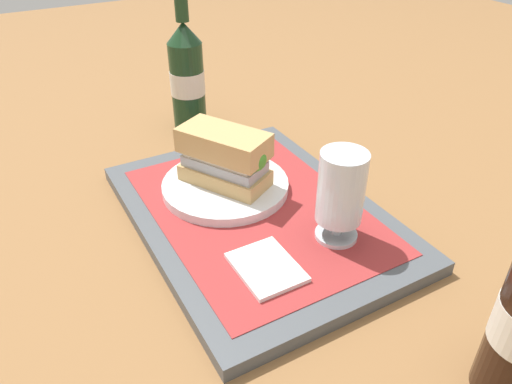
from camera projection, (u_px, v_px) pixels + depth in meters
name	position (u px, v px, depth m)	size (l,w,h in m)	color
ground_plane	(256.00, 221.00, 0.71)	(3.00, 3.00, 0.00)	olive
tray	(256.00, 215.00, 0.70)	(0.44, 0.32, 0.02)	#4C5156
placemat	(256.00, 209.00, 0.70)	(0.38, 0.27, 0.00)	#9E2D2D
plate	(225.00, 186.00, 0.74)	(0.19, 0.19, 0.01)	white
sandwich	(226.00, 157.00, 0.71)	(0.14, 0.12, 0.08)	tan
beer_glass	(341.00, 193.00, 0.61)	(0.06, 0.06, 0.12)	silver
napkin_folded	(266.00, 267.00, 0.59)	(0.09, 0.07, 0.01)	white
second_bottle	(187.00, 75.00, 0.91)	(0.07, 0.07, 0.27)	#19381E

